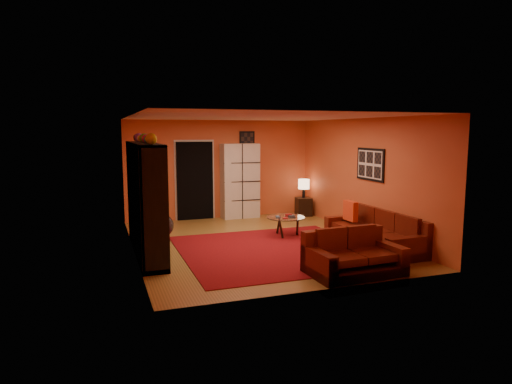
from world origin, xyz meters
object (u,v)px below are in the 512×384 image
object	(u,v)px
storage_cabinet	(240,181)
coffee_table	(286,219)
loveseat	(352,256)
bowl_chair	(156,226)
entertainment_unit	(145,198)
tv	(148,201)
sofa	(378,233)
table_lamp	(304,185)
side_table	(304,207)

from	to	relation	value
storage_cabinet	coffee_table	bearing A→B (deg)	-84.90
loveseat	bowl_chair	xyz separation A→B (m)	(-2.78, 3.22, 0.05)
entertainment_unit	loveseat	world-z (taller)	entertainment_unit
tv	sofa	distance (m)	4.56
entertainment_unit	loveseat	xyz separation A→B (m)	(3.05, -2.42, -0.77)
tv	bowl_chair	bearing A→B (deg)	-14.83
storage_cabinet	table_lamp	size ratio (longest dim) A/B	3.91
loveseat	side_table	xyz separation A→B (m)	(1.43, 4.88, -0.03)
tv	sofa	xyz separation A→B (m)	(4.37, -1.11, -0.71)
entertainment_unit	bowl_chair	bearing A→B (deg)	71.21
coffee_table	table_lamp	distance (m)	2.58
side_table	table_lamp	bearing A→B (deg)	-90.00
sofa	table_lamp	xyz separation A→B (m)	(0.07, 3.62, 0.58)
sofa	table_lamp	distance (m)	3.67
side_table	table_lamp	world-z (taller)	table_lamp
loveseat	coffee_table	bearing A→B (deg)	-2.75
bowl_chair	table_lamp	distance (m)	4.56
entertainment_unit	loveseat	size ratio (longest dim) A/B	1.94
loveseat	tv	bearing A→B (deg)	49.06
entertainment_unit	sofa	size ratio (longest dim) A/B	1.28
loveseat	storage_cabinet	size ratio (longest dim) A/B	0.78
coffee_table	entertainment_unit	bearing A→B (deg)	-173.26
table_lamp	storage_cabinet	bearing A→B (deg)	168.93
coffee_table	bowl_chair	bearing A→B (deg)	170.89
sofa	coffee_table	world-z (taller)	sofa
loveseat	side_table	world-z (taller)	loveseat
sofa	storage_cabinet	distance (m)	4.35
sofa	bowl_chair	distance (m)	4.58
tv	side_table	size ratio (longest dim) A/B	1.90
storage_cabinet	tv	bearing A→B (deg)	-135.53
loveseat	bowl_chair	world-z (taller)	loveseat
tv	storage_cabinet	size ratio (longest dim) A/B	0.48
entertainment_unit	side_table	distance (m)	5.18
bowl_chair	sofa	bearing A→B (deg)	-25.38
loveseat	bowl_chair	bearing A→B (deg)	38.15
entertainment_unit	table_lamp	bearing A→B (deg)	28.76
sofa	storage_cabinet	size ratio (longest dim) A/B	1.18
tv	table_lamp	world-z (taller)	tv
side_table	sofa	bearing A→B (deg)	-91.12
coffee_table	bowl_chair	size ratio (longest dim) A/B	1.11
entertainment_unit	table_lamp	distance (m)	5.12
sofa	entertainment_unit	bearing A→B (deg)	163.98
entertainment_unit	tv	size ratio (longest dim) A/B	3.16
sofa	tv	bearing A→B (deg)	164.33
tv	sofa	size ratio (longest dim) A/B	0.40
loveseat	coffee_table	world-z (taller)	loveseat
entertainment_unit	loveseat	bearing A→B (deg)	-38.38
side_table	table_lamp	distance (m)	0.61
bowl_chair	table_lamp	bearing A→B (deg)	21.45
entertainment_unit	tv	xyz separation A→B (m)	(0.05, -0.04, -0.06)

